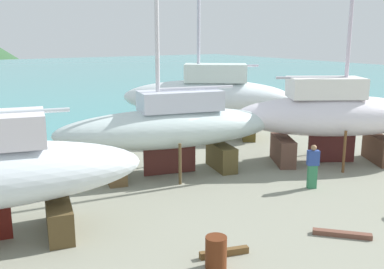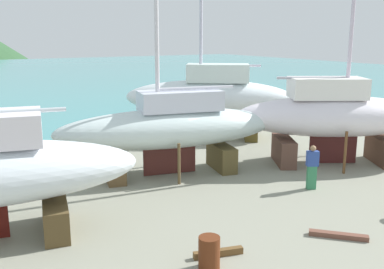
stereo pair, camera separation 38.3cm
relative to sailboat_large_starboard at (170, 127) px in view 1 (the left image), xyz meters
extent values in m
plane|color=gray|center=(1.56, -3.24, -2.02)|extent=(45.23, 45.23, 0.00)
cube|color=teal|center=(1.56, 52.94, -2.02)|extent=(134.17, 89.74, 0.01)
cube|color=brown|center=(-2.34, 0.48, -1.48)|extent=(1.09, 2.09, 1.08)
cube|color=brown|center=(2.26, -0.46, -1.48)|extent=(1.09, 2.09, 1.08)
cylinder|color=brown|center=(-0.31, -1.33, -1.20)|extent=(0.12, 0.12, 1.65)
cylinder|color=brown|center=(0.24, 1.35, -1.20)|extent=(0.12, 0.12, 1.65)
ellipsoid|color=silver|center=(-0.04, 0.01, -0.05)|extent=(9.71, 4.33, 1.63)
cube|color=#4B201C|center=(-0.04, 0.01, -1.43)|extent=(2.23, 0.53, 1.14)
cube|color=silver|center=(0.42, -0.09, 1.09)|extent=(3.62, 2.14, 0.81)
cylinder|color=silver|center=(1.11, -0.23, 1.58)|extent=(3.25, 0.78, 0.12)
cube|color=brown|center=(3.09, 6.34, -1.42)|extent=(1.85, 2.26, 1.22)
cube|color=#4C3F1A|center=(6.99, 3.67, -1.42)|extent=(1.85, 2.26, 1.22)
cylinder|color=#53371D|center=(4.17, 3.72, -1.07)|extent=(0.12, 0.12, 1.91)
cylinder|color=#434026|center=(5.92, 6.28, -1.07)|extent=(0.12, 0.12, 1.91)
ellipsoid|color=white|center=(5.04, 5.00, 0.28)|extent=(9.40, 7.67, 1.98)
cube|color=#4F2310|center=(5.04, 5.00, -1.40)|extent=(1.92, 1.35, 1.38)
cube|color=silver|center=(5.43, 4.74, 1.66)|extent=(3.77, 3.32, 0.99)
cylinder|color=silver|center=(6.02, 4.34, 2.07)|extent=(2.80, 1.97, 0.12)
cube|color=brown|center=(9.14, -3.35, -1.43)|extent=(1.72, 2.33, 1.19)
cube|color=brown|center=(5.21, -1.16, -1.43)|extent=(1.72, 2.33, 1.19)
cylinder|color=brown|center=(7.93, -0.89, -1.11)|extent=(0.12, 0.12, 1.83)
cylinder|color=brown|center=(6.41, -3.62, -1.11)|extent=(0.12, 0.12, 1.83)
ellipsoid|color=white|center=(7.17, -2.25, 0.17)|extent=(9.24, 6.85, 1.82)
cube|color=#491C1A|center=(7.17, -2.25, -1.38)|extent=(1.92, 1.12, 1.27)
cube|color=white|center=(6.78, -2.04, 1.44)|extent=(3.66, 3.06, 0.91)
cylinder|color=#B9B5C1|center=(6.19, -1.71, 1.88)|extent=(2.81, 1.63, 0.12)
cube|color=brown|center=(-5.55, -3.23, -1.54)|extent=(1.15, 2.51, 0.98)
cylinder|color=silver|center=(-6.78, -2.99, 1.66)|extent=(3.45, 0.80, 0.13)
cube|color=#337C52|center=(3.78, -4.36, -1.57)|extent=(0.39, 0.33, 0.92)
cube|color=#2C4691|center=(3.78, -4.36, -0.82)|extent=(0.50, 0.41, 0.57)
sphere|color=#9A744E|center=(3.78, -4.36, -0.42)|extent=(0.22, 0.22, 0.22)
cylinder|color=#582711|center=(-2.75, -7.43, -1.60)|extent=(0.56, 0.56, 0.85)
cube|color=brown|center=(-2.20, -7.02, -1.93)|extent=(1.37, 0.50, 0.18)
cube|color=brown|center=(1.43, -7.85, -1.95)|extent=(1.33, 1.34, 0.15)
camera|label=1|loc=(-8.57, -15.89, 3.75)|focal=41.66mm
camera|label=2|loc=(-8.24, -16.08, 3.75)|focal=41.66mm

